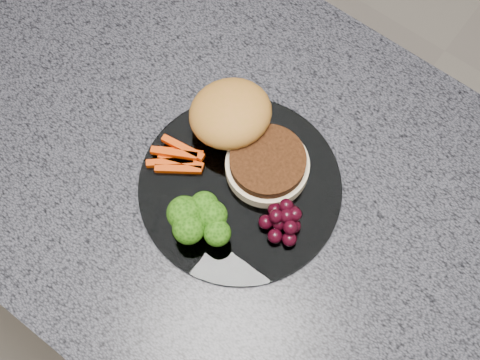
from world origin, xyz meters
name	(u,v)px	position (x,y,z in m)	size (l,w,h in m)	color
island_cabinet	(243,276)	(0.00, 0.00, 0.43)	(1.20, 0.60, 0.86)	#53391C
countertop	(245,190)	(0.00, 0.00, 0.88)	(1.20, 0.60, 0.04)	#45454E
plate	(240,187)	(0.00, -0.01, 0.90)	(0.26, 0.26, 0.01)	white
burger	(243,133)	(-0.04, 0.05, 0.93)	(0.20, 0.15, 0.06)	beige
carrot_sticks	(178,158)	(-0.09, -0.03, 0.91)	(0.07, 0.06, 0.02)	#D13903
broccoli	(198,219)	(-0.01, -0.08, 0.94)	(0.08, 0.07, 0.05)	#548530
grape_bunch	(284,221)	(0.07, -0.02, 0.92)	(0.05, 0.06, 0.03)	black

